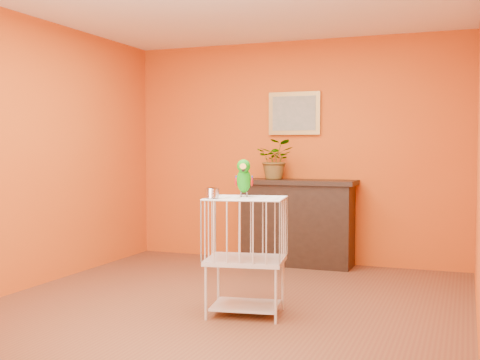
% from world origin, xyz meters
% --- Properties ---
extents(ground, '(4.50, 4.50, 0.00)m').
position_xyz_m(ground, '(0.00, 0.00, 0.00)').
color(ground, brown).
rests_on(ground, ground).
extents(room_shell, '(4.50, 4.50, 4.50)m').
position_xyz_m(room_shell, '(0.00, 0.00, 1.58)').
color(room_shell, '#C65012').
rests_on(room_shell, ground).
extents(console_cabinet, '(1.32, 0.48, 0.98)m').
position_xyz_m(console_cabinet, '(0.10, 2.02, 0.49)').
color(console_cabinet, black).
rests_on(console_cabinet, ground).
extents(potted_plant, '(0.49, 0.53, 0.36)m').
position_xyz_m(potted_plant, '(-0.17, 2.05, 1.16)').
color(potted_plant, '#26722D').
rests_on(potted_plant, console_cabinet).
extents(framed_picture, '(0.62, 0.04, 0.50)m').
position_xyz_m(framed_picture, '(0.00, 2.22, 1.75)').
color(framed_picture, '#A77F3B').
rests_on(framed_picture, room_shell).
extents(birdcage, '(0.68, 0.57, 0.95)m').
position_xyz_m(birdcage, '(0.26, -0.13, 0.49)').
color(birdcage, beige).
rests_on(birdcage, ground).
extents(feed_cup, '(0.11, 0.11, 0.08)m').
position_xyz_m(feed_cup, '(0.05, -0.32, 0.99)').
color(feed_cup, silver).
rests_on(feed_cup, birdcage).
extents(parrot, '(0.16, 0.28, 0.31)m').
position_xyz_m(parrot, '(0.22, -0.08, 1.10)').
color(parrot, '#59544C').
rests_on(parrot, birdcage).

